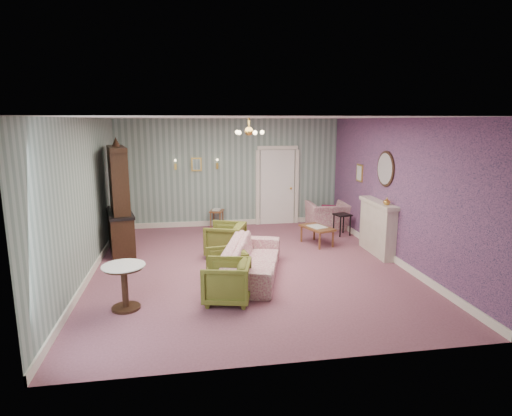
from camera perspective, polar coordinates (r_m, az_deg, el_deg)
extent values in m
plane|color=#874E60|center=(8.60, -0.89, -7.77)|extent=(7.00, 7.00, 0.00)
plane|color=white|center=(8.11, -0.95, 11.93)|extent=(7.00, 7.00, 0.00)
plane|color=slate|center=(11.67, -3.46, 4.68)|extent=(6.00, 0.00, 6.00)
plane|color=slate|center=(4.89, 5.17, -5.15)|extent=(6.00, 0.00, 6.00)
plane|color=slate|center=(8.35, -21.75, 1.09)|extent=(0.00, 7.00, 7.00)
plane|color=slate|center=(9.16, 17.99, 2.22)|extent=(0.00, 7.00, 7.00)
plane|color=#AC5689|center=(9.16, 17.90, 2.22)|extent=(0.00, 7.00, 7.00)
imported|color=brown|center=(6.91, -3.93, -9.48)|extent=(0.82, 0.86, 0.74)
imported|color=brown|center=(7.76, -3.95, -7.42)|extent=(0.69, 0.72, 0.66)
imported|color=brown|center=(9.17, -4.10, -4.00)|extent=(0.93, 0.96, 0.78)
imported|color=#983D5E|center=(7.96, -0.48, -6.02)|extent=(1.25, 2.36, 0.89)
imported|color=#983D5E|center=(11.59, 9.63, -0.42)|extent=(1.09, 0.72, 0.94)
imported|color=gold|center=(9.13, 17.01, 0.87)|extent=(0.15, 0.15, 0.15)
cube|color=maroon|center=(11.43, 9.64, -0.54)|extent=(0.41, 0.28, 0.39)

